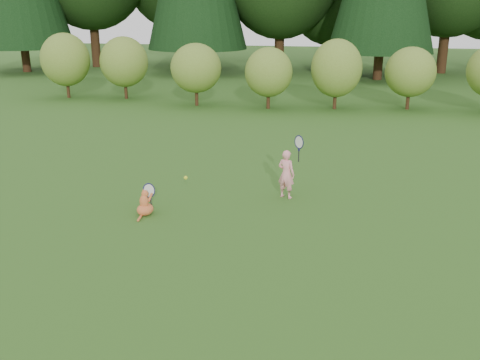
# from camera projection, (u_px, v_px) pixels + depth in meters

# --- Properties ---
(ground) EXTENTS (100.00, 100.00, 0.00)m
(ground) POSITION_uv_depth(u_px,v_px,m) (220.00, 229.00, 9.69)
(ground) COLOR #225317
(ground) RESTS_ON ground
(shrub_row) EXTENTS (28.00, 3.00, 2.80)m
(shrub_row) POSITION_uv_depth(u_px,v_px,m) (300.00, 72.00, 21.36)
(shrub_row) COLOR olive
(shrub_row) RESTS_ON ground
(child) EXTENTS (0.59, 0.40, 1.55)m
(child) POSITION_uv_depth(u_px,v_px,m) (287.00, 173.00, 11.16)
(child) COLOR pink
(child) RESTS_ON ground
(cat) EXTENTS (0.46, 0.77, 0.68)m
(cat) POSITION_uv_depth(u_px,v_px,m) (145.00, 202.00, 10.32)
(cat) COLOR #D85B29
(cat) RESTS_ON ground
(tennis_ball) EXTENTS (0.08, 0.08, 0.08)m
(tennis_ball) POSITION_uv_depth(u_px,v_px,m) (186.00, 178.00, 10.55)
(tennis_ball) COLOR yellow
(tennis_ball) RESTS_ON ground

